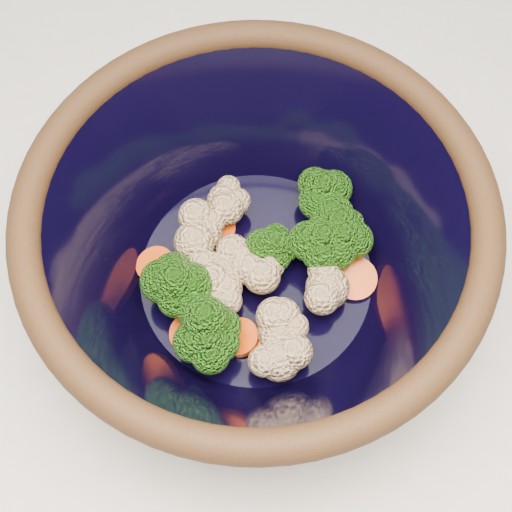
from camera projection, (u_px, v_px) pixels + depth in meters
ground at (196, 460)px, 1.37m from camera, size 3.00×3.00×0.00m
counter at (170, 404)px, 0.96m from camera, size 1.20×1.20×0.90m
mixing_bowl at (256, 248)px, 0.48m from camera, size 0.37×0.37×0.13m
vegetable_pile at (260, 270)px, 0.49m from camera, size 0.17×0.16×0.06m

